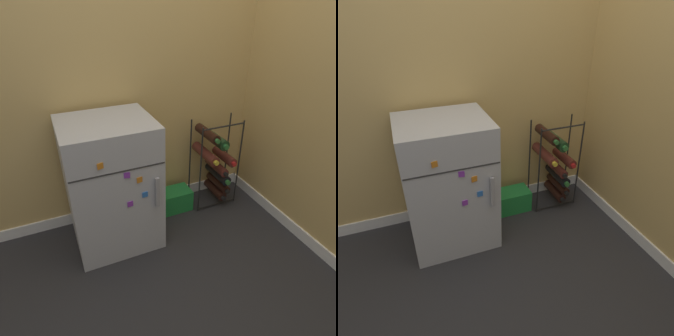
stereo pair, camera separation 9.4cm
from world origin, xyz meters
TOP-DOWN VIEW (x-y plane):
  - ground_plane at (0.00, 0.00)m, footprint 14.00×14.00m
  - wall_back at (0.00, 0.74)m, footprint 6.72×0.07m
  - mini_fridge at (-0.38, 0.42)m, footprint 0.58×0.52m
  - wine_rack at (0.50, 0.52)m, footprint 0.37×0.33m
  - soda_box at (0.14, 0.55)m, footprint 0.29×0.17m

SIDE VIEW (x-z plane):
  - ground_plane at x=0.00m, z-range 0.00..0.00m
  - soda_box at x=0.14m, z-range 0.00..0.18m
  - wine_rack at x=0.50m, z-range 0.01..0.75m
  - mini_fridge at x=-0.38m, z-range 0.00..0.92m
  - wall_back at x=0.00m, z-range -0.01..2.49m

